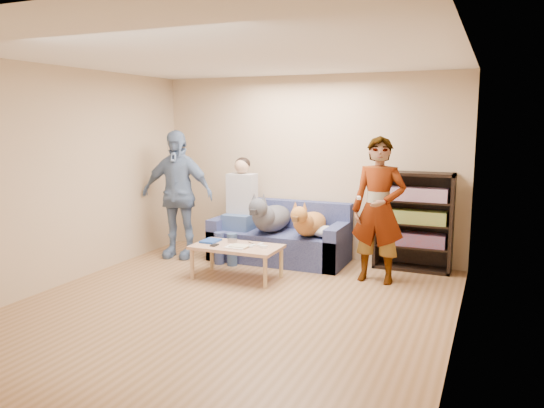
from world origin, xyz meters
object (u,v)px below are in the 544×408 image
at_px(notebook_blue, 211,241).
at_px(bookshelf, 414,219).
at_px(dog_gray, 270,217).
at_px(coffee_table, 237,249).
at_px(person_standing_left, 177,194).
at_px(dog_tan, 308,223).
at_px(person_standing_right, 379,210).
at_px(camera_silver, 233,241).
at_px(sofa, 281,240).
at_px(person_seated, 239,205).

height_order(notebook_blue, bookshelf, bookshelf).
relative_size(dog_gray, coffee_table, 1.14).
relative_size(person_standing_left, dog_tan, 1.61).
xyz_separation_m(person_standing_right, person_standing_left, (-2.91, 0.06, 0.03)).
distance_m(camera_silver, dog_gray, 0.81).
distance_m(camera_silver, sofa, 0.98).
bearing_deg(dog_tan, notebook_blue, -143.50).
height_order(camera_silver, dog_tan, dog_tan).
relative_size(dog_gray, bookshelf, 0.96).
relative_size(notebook_blue, bookshelf, 0.20).
height_order(person_standing_right, notebook_blue, person_standing_right).
relative_size(person_standing_right, coffee_table, 1.62).
height_order(person_standing_left, coffee_table, person_standing_left).
relative_size(person_standing_left, sofa, 0.96).
height_order(person_seated, bookshelf, person_seated).
distance_m(person_standing_right, person_standing_left, 2.91).
xyz_separation_m(person_standing_right, dog_gray, (-1.57, 0.32, -0.25)).
xyz_separation_m(notebook_blue, camera_silver, (0.28, 0.07, 0.01)).
distance_m(person_standing_left, dog_gray, 1.40).
height_order(person_standing_right, sofa, person_standing_right).
distance_m(person_standing_left, person_seated, 0.91).
relative_size(notebook_blue, dog_gray, 0.21).
relative_size(dog_tan, bookshelf, 0.88).
height_order(notebook_blue, coffee_table, notebook_blue).
xyz_separation_m(person_standing_left, bookshelf, (3.23, 0.66, -0.24)).
xyz_separation_m(person_standing_right, camera_silver, (-1.77, -0.44, -0.45)).
bearing_deg(person_seated, sofa, 12.10).
distance_m(notebook_blue, dog_tan, 1.33).
bearing_deg(bookshelf, person_standing_right, -114.04).
distance_m(camera_silver, coffee_table, 0.18).
xyz_separation_m(person_standing_right, bookshelf, (0.32, 0.72, -0.21)).
height_order(dog_tan, bookshelf, bookshelf).
bearing_deg(bookshelf, sofa, -172.60).
distance_m(person_standing_left, bookshelf, 3.31).
xyz_separation_m(notebook_blue, person_seated, (-0.02, 0.87, 0.34)).
xyz_separation_m(dog_tan, bookshelf, (1.31, 0.45, 0.07)).
xyz_separation_m(notebook_blue, sofa, (0.57, 1.00, -0.15)).
distance_m(camera_silver, dog_tan, 1.07).
relative_size(notebook_blue, camera_silver, 2.36).
bearing_deg(notebook_blue, dog_tan, 36.50).
distance_m(notebook_blue, coffee_table, 0.41).
bearing_deg(person_standing_left, camera_silver, -31.49).
xyz_separation_m(person_seated, bookshelf, (2.39, 0.36, -0.09)).
distance_m(notebook_blue, camera_silver, 0.29).
distance_m(person_standing_left, coffee_table, 1.51).
distance_m(dog_gray, coffee_table, 0.92).
height_order(person_standing_left, person_seated, person_standing_left).
distance_m(coffee_table, bookshelf, 2.37).
relative_size(sofa, dog_gray, 1.52).
relative_size(coffee_table, bookshelf, 0.85).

